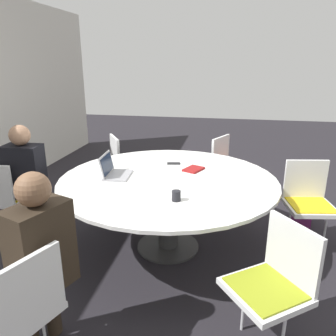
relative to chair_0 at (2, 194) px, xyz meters
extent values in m
plane|color=black|center=(0.19, -1.67, -0.53)|extent=(16.00, 16.00, 0.00)
cylinder|color=#333333|center=(0.19, -1.67, -0.52)|extent=(0.62, 0.62, 0.02)
cylinder|color=#333333|center=(0.19, -1.67, -0.16)|extent=(0.19, 0.19, 0.69)
cylinder|color=white|center=(0.19, -1.67, 0.20)|extent=(2.05, 2.05, 0.03)
cube|color=silver|center=(0.07, 0.00, -0.07)|extent=(0.45, 0.47, 0.04)
cube|color=gold|center=(0.07, 0.00, -0.05)|extent=(0.40, 0.41, 0.01)
cylinder|color=silver|center=(0.08, -0.18, -0.31)|extent=(0.02, 0.02, 0.43)
cube|color=silver|center=(-1.38, -1.07, -0.07)|extent=(0.56, 0.55, 0.04)
cube|color=#4C5156|center=(-1.38, -1.07, -0.05)|extent=(0.49, 0.48, 0.01)
cube|color=silver|center=(-1.45, -1.25, 0.15)|extent=(0.40, 0.18, 0.40)
cylinder|color=silver|center=(-1.21, -1.14, -0.31)|extent=(0.02, 0.02, 0.43)
cube|color=silver|center=(-0.92, -2.49, -0.07)|extent=(0.60, 0.60, 0.04)
cube|color=olive|center=(-0.92, -2.49, -0.05)|extent=(0.53, 0.53, 0.01)
cube|color=silver|center=(-0.81, -2.64, 0.15)|extent=(0.35, 0.27, 0.40)
cylinder|color=silver|center=(-0.78, -2.38, -0.31)|extent=(0.02, 0.02, 0.43)
cube|color=silver|center=(0.42, -3.03, -0.07)|extent=(0.49, 0.50, 0.04)
cube|color=gold|center=(0.42, -3.03, -0.05)|extent=(0.43, 0.44, 0.01)
cube|color=silver|center=(0.61, -2.99, 0.15)|extent=(0.10, 0.42, 0.40)
cylinder|color=silver|center=(0.45, -3.20, -0.31)|extent=(0.02, 0.02, 0.43)
cylinder|color=silver|center=(0.39, -2.85, -0.31)|extent=(0.02, 0.02, 0.43)
cube|color=silver|center=(1.42, -2.29, -0.07)|extent=(0.58, 0.57, 0.04)
cube|color=#E04C1E|center=(1.42, -2.29, -0.05)|extent=(0.51, 0.50, 0.01)
cube|color=silver|center=(1.50, -2.12, 0.15)|extent=(0.39, 0.22, 0.40)
cylinder|color=silver|center=(1.58, -2.37, -0.31)|extent=(0.02, 0.02, 0.43)
cylinder|color=silver|center=(1.25, -2.21, -0.31)|extent=(0.02, 0.02, 0.43)
cube|color=silver|center=(1.35, -0.93, -0.07)|extent=(0.60, 0.59, 0.04)
cube|color=teal|center=(1.35, -0.93, -0.05)|extent=(0.53, 0.52, 0.01)
cube|color=silver|center=(1.24, -0.76, 0.15)|extent=(0.37, 0.25, 0.40)
cylinder|color=silver|center=(1.50, -0.83, -0.31)|extent=(0.02, 0.02, 0.43)
cylinder|color=silver|center=(1.19, -1.02, -0.31)|extent=(0.02, 0.02, 0.43)
cylinder|color=black|center=(0.18, -0.14, -0.29)|extent=(0.10, 0.10, 0.47)
cylinder|color=black|center=(0.19, -0.32, -0.29)|extent=(0.10, 0.10, 0.47)
cube|color=black|center=(0.08, -0.23, 0.22)|extent=(0.24, 0.37, 0.55)
sphere|color=#A87A5B|center=(0.08, -0.23, 0.60)|extent=(0.20, 0.20, 0.20)
cylinder|color=#2D2319|center=(-1.21, -1.03, -0.29)|extent=(0.10, 0.10, 0.47)
cylinder|color=#2D2319|center=(-1.04, -1.10, -0.29)|extent=(0.10, 0.10, 0.47)
cube|color=#2D2319|center=(-1.16, -1.16, 0.22)|extent=(0.41, 0.33, 0.55)
sphere|color=brown|center=(-1.16, -1.16, 0.60)|extent=(0.20, 0.20, 0.20)
cube|color=#99999E|center=(0.15, -1.19, 0.23)|extent=(0.35, 0.25, 0.02)
cube|color=#99999E|center=(0.14, -1.08, 0.34)|extent=(0.33, 0.07, 0.20)
cube|color=black|center=(0.14, -1.08, 0.34)|extent=(0.30, 0.06, 0.17)
cube|color=maroon|center=(0.47, -1.88, 0.23)|extent=(0.25, 0.22, 0.02)
cylinder|color=black|center=(-0.32, -1.83, 0.26)|extent=(0.07, 0.07, 0.08)
cube|color=black|center=(0.64, -1.64, 0.22)|extent=(0.09, 0.15, 0.01)
cube|color=#661E56|center=(0.96, -3.08, -0.39)|extent=(0.36, 0.16, 0.28)
camera|label=1|loc=(-2.68, -2.21, 1.28)|focal=35.00mm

